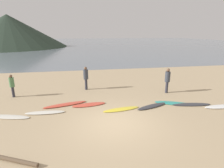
{
  "coord_description": "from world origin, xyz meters",
  "views": [
    {
      "loc": [
        -1.57,
        -7.79,
        4.3
      ],
      "look_at": [
        0.72,
        4.75,
        0.6
      ],
      "focal_mm": 29.07,
      "sensor_mm": 36.0,
      "label": 1
    }
  ],
  "objects_px": {
    "person_0": "(86,76)",
    "person_1": "(167,79)",
    "surfboard_2": "(65,105)",
    "person_2": "(12,84)",
    "surfboard_4": "(121,109)",
    "surfboard_6": "(173,103)",
    "surfboard_1": "(45,113)",
    "surfboard_7": "(191,104)",
    "surfboard_0": "(9,117)",
    "surfboard_5": "(152,106)",
    "surfboard_8": "(223,106)",
    "driftwood_log": "(18,161)",
    "surfboard_3": "(89,105)"
  },
  "relations": [
    {
      "from": "surfboard_6",
      "to": "surfboard_8",
      "type": "distance_m",
      "value": 2.79
    },
    {
      "from": "driftwood_log",
      "to": "surfboard_8",
      "type": "bearing_deg",
      "value": 15.42
    },
    {
      "from": "surfboard_7",
      "to": "surfboard_8",
      "type": "bearing_deg",
      "value": -13.67
    },
    {
      "from": "surfboard_6",
      "to": "surfboard_5",
      "type": "bearing_deg",
      "value": -148.73
    },
    {
      "from": "surfboard_1",
      "to": "surfboard_4",
      "type": "xyz_separation_m",
      "value": [
        4.21,
        -0.3,
        -0.01
      ]
    },
    {
      "from": "surfboard_1",
      "to": "surfboard_2",
      "type": "bearing_deg",
      "value": 46.01
    },
    {
      "from": "surfboard_2",
      "to": "person_1",
      "type": "relative_size",
      "value": 1.44
    },
    {
      "from": "surfboard_1",
      "to": "person_0",
      "type": "distance_m",
      "value": 4.66
    },
    {
      "from": "surfboard_7",
      "to": "person_0",
      "type": "bearing_deg",
      "value": 153.53
    },
    {
      "from": "driftwood_log",
      "to": "surfboard_1",
      "type": "bearing_deg",
      "value": 86.28
    },
    {
      "from": "surfboard_2",
      "to": "surfboard_7",
      "type": "bearing_deg",
      "value": -25.2
    },
    {
      "from": "surfboard_2",
      "to": "person_2",
      "type": "distance_m",
      "value": 4.22
    },
    {
      "from": "surfboard_4",
      "to": "surfboard_7",
      "type": "bearing_deg",
      "value": -9.92
    },
    {
      "from": "surfboard_2",
      "to": "person_1",
      "type": "distance_m",
      "value": 7.28
    },
    {
      "from": "surfboard_1",
      "to": "surfboard_5",
      "type": "xyz_separation_m",
      "value": [
        6.11,
        -0.23,
        0.0
      ]
    },
    {
      "from": "surfboard_0",
      "to": "surfboard_2",
      "type": "xyz_separation_m",
      "value": [
        2.79,
        1.13,
        0.01
      ]
    },
    {
      "from": "surfboard_4",
      "to": "person_1",
      "type": "height_order",
      "value": "person_1"
    },
    {
      "from": "surfboard_3",
      "to": "surfboard_4",
      "type": "distance_m",
      "value": 2.04
    },
    {
      "from": "surfboard_4",
      "to": "surfboard_6",
      "type": "xyz_separation_m",
      "value": [
        3.38,
        0.31,
        0.0
      ]
    },
    {
      "from": "surfboard_3",
      "to": "person_0",
      "type": "xyz_separation_m",
      "value": [
        -0.01,
        3.17,
        1.01
      ]
    },
    {
      "from": "surfboard_8",
      "to": "person_1",
      "type": "xyz_separation_m",
      "value": [
        -2.03,
        3.08,
        1.01
      ]
    },
    {
      "from": "surfboard_4",
      "to": "surfboard_6",
      "type": "height_order",
      "value": "surfboard_6"
    },
    {
      "from": "surfboard_2",
      "to": "surfboard_1",
      "type": "bearing_deg",
      "value": -152.01
    },
    {
      "from": "surfboard_6",
      "to": "surfboard_7",
      "type": "distance_m",
      "value": 1.06
    },
    {
      "from": "surfboard_3",
      "to": "surfboard_1",
      "type": "bearing_deg",
      "value": -171.61
    },
    {
      "from": "person_0",
      "to": "person_1",
      "type": "height_order",
      "value": "person_1"
    },
    {
      "from": "surfboard_3",
      "to": "person_1",
      "type": "xyz_separation_m",
      "value": [
        5.71,
        1.36,
        1.02
      ]
    },
    {
      "from": "surfboard_7",
      "to": "person_1",
      "type": "height_order",
      "value": "person_1"
    },
    {
      "from": "person_0",
      "to": "person_2",
      "type": "relative_size",
      "value": 1.14
    },
    {
      "from": "surfboard_4",
      "to": "driftwood_log",
      "type": "distance_m",
      "value": 5.74
    },
    {
      "from": "surfboard_7",
      "to": "person_2",
      "type": "xyz_separation_m",
      "value": [
        -11.09,
        3.46,
        0.88
      ]
    },
    {
      "from": "surfboard_1",
      "to": "surfboard_2",
      "type": "height_order",
      "value": "surfboard_2"
    },
    {
      "from": "surfboard_8",
      "to": "surfboard_5",
      "type": "bearing_deg",
      "value": 170.77
    },
    {
      "from": "surfboard_2",
      "to": "person_2",
      "type": "bearing_deg",
      "value": 134.06
    },
    {
      "from": "surfboard_4",
      "to": "person_1",
      "type": "relative_size",
      "value": 1.21
    },
    {
      "from": "surfboard_4",
      "to": "surfboard_6",
      "type": "bearing_deg",
      "value": -3.52
    },
    {
      "from": "surfboard_0",
      "to": "surfboard_6",
      "type": "relative_size",
      "value": 1.02
    },
    {
      "from": "surfboard_0",
      "to": "surfboard_5",
      "type": "height_order",
      "value": "surfboard_5"
    },
    {
      "from": "surfboard_6",
      "to": "person_1",
      "type": "bearing_deg",
      "value": 96.87
    },
    {
      "from": "surfboard_8",
      "to": "person_1",
      "type": "height_order",
      "value": "person_1"
    },
    {
      "from": "surfboard_3",
      "to": "driftwood_log",
      "type": "bearing_deg",
      "value": -127.74
    },
    {
      "from": "surfboard_5",
      "to": "surfboard_6",
      "type": "distance_m",
      "value": 1.5
    },
    {
      "from": "person_1",
      "to": "person_2",
      "type": "relative_size",
      "value": 1.15
    },
    {
      "from": "driftwood_log",
      "to": "surfboard_5",
      "type": "bearing_deg",
      "value": 30.08
    },
    {
      "from": "surfboard_2",
      "to": "person_2",
      "type": "xyz_separation_m",
      "value": [
        -3.55,
        2.12,
        0.87
      ]
    },
    {
      "from": "surfboard_1",
      "to": "surfboard_7",
      "type": "height_order",
      "value": "surfboard_1"
    },
    {
      "from": "surfboard_5",
      "to": "person_0",
      "type": "distance_m",
      "value": 5.59
    },
    {
      "from": "surfboard_1",
      "to": "surfboard_3",
      "type": "distance_m",
      "value": 2.53
    },
    {
      "from": "surfboard_5",
      "to": "driftwood_log",
      "type": "height_order",
      "value": "driftwood_log"
    },
    {
      "from": "surfboard_8",
      "to": "driftwood_log",
      "type": "relative_size",
      "value": 1.41
    }
  ]
}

